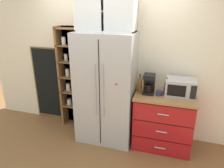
{
  "coord_description": "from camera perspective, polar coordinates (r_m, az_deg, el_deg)",
  "views": [
    {
      "loc": [
        0.99,
        -2.93,
        2.18
      ],
      "look_at": [
        0.1,
        0.03,
        1.01
      ],
      "focal_mm": 32.88,
      "sensor_mm": 36.0,
      "label": 1
    }
  ],
  "objects": [
    {
      "name": "ground_plane",
      "position": [
        3.79,
        -1.65,
        -14.43
      ],
      "size": [
        10.7,
        10.7,
        0.0
      ],
      "primitive_type": "plane",
      "color": "brown"
    },
    {
      "name": "wall_back_cream",
      "position": [
        3.59,
        0.15,
        6.15
      ],
      "size": [
        5.0,
        0.1,
        2.55
      ],
      "primitive_type": "cube",
      "color": "silver",
      "rests_on": "ground"
    },
    {
      "name": "refrigerator",
      "position": [
        3.37,
        -1.63,
        -1.28
      ],
      "size": [
        0.93,
        0.66,
        1.83
      ],
      "color": "#ADAFB5",
      "rests_on": "ground"
    },
    {
      "name": "pantry_shelf_column",
      "position": [
        3.86,
        -10.8,
        1.95
      ],
      "size": [
        0.5,
        0.25,
        1.87
      ],
      "color": "brown",
      "rests_on": "ground"
    },
    {
      "name": "counter_cabinet",
      "position": [
        3.45,
        13.96,
        -9.84
      ],
      "size": [
        0.92,
        0.61,
        0.91
      ],
      "color": "#A8161C",
      "rests_on": "ground"
    },
    {
      "name": "microwave",
      "position": [
        3.25,
        18.54,
        -0.86
      ],
      "size": [
        0.44,
        0.33,
        0.26
      ],
      "color": "#ADAFB5",
      "rests_on": "counter_cabinet"
    },
    {
      "name": "coffee_maker",
      "position": [
        3.22,
        10.26,
        0.15
      ],
      "size": [
        0.17,
        0.2,
        0.31
      ],
      "color": "black",
      "rests_on": "counter_cabinet"
    },
    {
      "name": "mug_navy",
      "position": [
        3.19,
        12.97,
        -2.4
      ],
      "size": [
        0.12,
        0.08,
        0.09
      ],
      "color": "navy",
      "rests_on": "counter_cabinet"
    },
    {
      "name": "mug_red",
      "position": [
        3.24,
        14.74,
        -2.23
      ],
      "size": [
        0.12,
        0.09,
        0.08
      ],
      "color": "red",
      "rests_on": "counter_cabinet"
    },
    {
      "name": "bottle_cobalt",
      "position": [
        3.23,
        14.84,
        -0.87
      ],
      "size": [
        0.06,
        0.06,
        0.27
      ],
      "color": "navy",
      "rests_on": "counter_cabinet"
    },
    {
      "name": "bottle_amber",
      "position": [
        3.23,
        7.71,
        -0.06
      ],
      "size": [
        0.07,
        0.07,
        0.3
      ],
      "color": "brown",
      "rests_on": "counter_cabinet"
    },
    {
      "name": "upper_cabinet",
      "position": [
        3.17,
        -1.58,
        19.59
      ],
      "size": [
        0.89,
        0.32,
        0.57
      ],
      "color": "silver",
      "rests_on": "refrigerator"
    },
    {
      "name": "chalkboard_menu",
      "position": [
        4.24,
        -17.26,
        -0.12
      ],
      "size": [
        0.6,
        0.04,
        1.47
      ],
      "color": "brown",
      "rests_on": "ground"
    }
  ]
}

